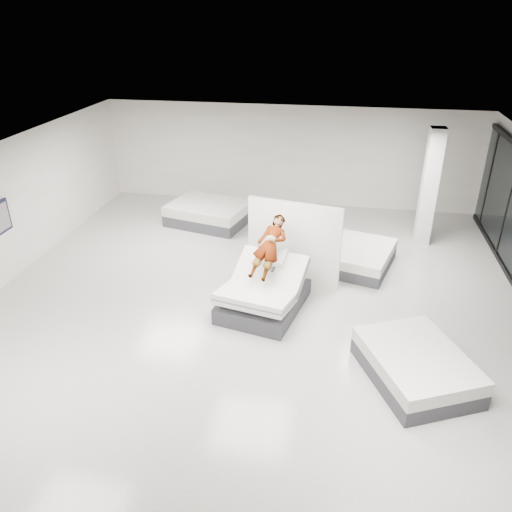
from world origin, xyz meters
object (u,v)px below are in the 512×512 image
flat_bed_right_near (416,366)px  flat_bed_left_far (209,213)px  column (429,188)px  hero_bed (264,293)px  remote (273,269)px  person (269,254)px  divider_panel (293,243)px  flat_bed_right_far (360,257)px

flat_bed_right_near → flat_bed_left_far: (-5.41, 6.28, 0.03)m
flat_bed_left_far → column: (6.19, -0.36, 1.29)m
hero_bed → flat_bed_right_near: bearing=-31.2°
hero_bed → remote: size_ratio=16.54×
person → column: (3.71, 3.80, 0.40)m
column → person: bearing=-134.4°
divider_panel → person: bearing=-100.7°
hero_bed → person: (0.07, 0.31, 0.82)m
divider_panel → flat_bed_right_near: size_ratio=0.89×
flat_bed_left_far → divider_panel: bearing=-47.7°
flat_bed_right_far → flat_bed_right_near: size_ratio=0.89×
flat_bed_right_near → column: bearing=82.5°
person → flat_bed_right_far: person is taller
person → divider_panel: bearing=79.6°
person → remote: 0.45m
hero_bed → remote: bearing=-22.1°
remote → person: bearing=122.2°
flat_bed_right_far → flat_bed_right_near: 4.27m
hero_bed → column: 5.71m
divider_panel → flat_bed_right_near: 4.06m
divider_panel → flat_bed_left_far: divider_panel is taller
hero_bed → person: bearing=77.4°
remote → flat_bed_right_near: (2.79, -1.73, -0.75)m
hero_bed → flat_bed_right_near: (3.00, -1.81, -0.09)m
flat_bed_right_near → flat_bed_left_far: flat_bed_left_far is taller
flat_bed_left_far → hero_bed: bearing=-61.7°
person → flat_bed_right_far: size_ratio=0.70×
hero_bed → column: bearing=47.3°
hero_bed → flat_bed_right_far: 3.15m
column → divider_panel: bearing=-139.5°
flat_bed_right_far → column: size_ratio=0.70×
person → flat_bed_right_near: size_ratio=0.62×
person → flat_bed_left_far: person is taller
remote → flat_bed_right_far: remote is taller
hero_bed → flat_bed_right_far: bearing=48.4°
hero_bed → flat_bed_left_far: bearing=118.3°
hero_bed → remote: (0.21, -0.08, 0.65)m
hero_bed → flat_bed_left_far: hero_bed is taller
remote → column: (3.57, 4.19, 0.57)m
hero_bed → column: column is taller
flat_bed_right_far → column: (1.69, 1.75, 1.34)m
hero_bed → person: size_ratio=1.49×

